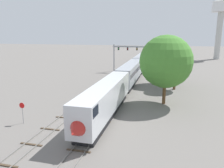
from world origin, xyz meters
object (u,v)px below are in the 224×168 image
object	(u,v)px
trackside_tree_right	(169,51)
water_tower	(221,14)
passenger_train	(137,66)
trackside_tree_mid	(176,61)
stop_sign	(22,110)
signal_gantry	(132,52)
trackside_tree_left	(166,62)

from	to	relation	value
trackside_tree_right	water_tower	bearing A→B (deg)	69.48
passenger_train	trackside_tree_mid	size ratio (longest dim) A/B	10.04
stop_sign	trackside_tree_right	world-z (taller)	trackside_tree_right
passenger_train	signal_gantry	size ratio (longest dim) A/B	7.30
signal_gantry	trackside_tree_left	distance (m)	31.98
water_tower	passenger_train	bearing A→B (deg)	-121.73
water_tower	trackside_tree_mid	xyz separation A→B (m)	(-20.75, -64.83, -14.43)
water_tower	trackside_tree_left	xyz separation A→B (m)	(-22.74, -75.58, -13.30)
trackside_tree_mid	trackside_tree_right	bearing A→B (deg)	105.92
passenger_train	trackside_tree_right	xyz separation A→B (m)	(8.57, -9.61, 5.10)
signal_gantry	trackside_tree_left	xyz separation A→B (m)	(10.35, -30.25, 1.06)
water_tower	trackside_tree_right	distance (m)	64.81
stop_sign	trackside_tree_left	xyz separation A→B (m)	(18.10, 13.20, 5.38)
signal_gantry	stop_sign	size ratio (longest dim) A/B	4.20
water_tower	trackside_tree_right	bearing A→B (deg)	-110.52
water_tower	trackside_tree_left	bearing A→B (deg)	-106.75
passenger_train	trackside_tree_mid	world-z (taller)	trackside_tree_mid
passenger_train	trackside_tree_left	distance (m)	27.34
signal_gantry	trackside_tree_left	bearing A→B (deg)	-71.11
passenger_train	trackside_tree_mid	distance (m)	18.38
trackside_tree_left	trackside_tree_mid	world-z (taller)	trackside_tree_left
passenger_train	water_tower	size ratio (longest dim) A/B	3.27
trackside_tree_left	signal_gantry	bearing A→B (deg)	108.89
signal_gantry	trackside_tree_mid	size ratio (longest dim) A/B	1.37
water_tower	trackside_tree_mid	distance (m)	69.58
trackside_tree_mid	stop_sign	bearing A→B (deg)	-130.00
signal_gantry	trackside_tree_right	bearing A→B (deg)	-52.61
stop_sign	trackside_tree_left	distance (m)	23.04
passenger_train	trackside_tree_right	distance (m)	13.85
trackside_tree_mid	trackside_tree_left	bearing A→B (deg)	-100.51
passenger_train	signal_gantry	xyz separation A→B (m)	(-2.25, 4.55, 3.59)
signal_gantry	trackside_tree_mid	bearing A→B (deg)	-57.66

